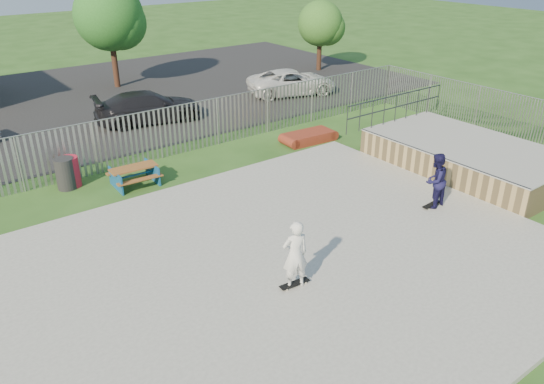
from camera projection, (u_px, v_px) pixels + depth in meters
ground at (281, 267)px, 14.05m from camera, size 120.00×120.00×0.00m
concrete_slab at (281, 264)px, 14.02m from camera, size 15.00×12.00×0.15m
quarter_pipe at (466, 156)px, 19.71m from camera, size 5.50×7.05×2.19m
fence at (220, 169)px, 17.48m from camera, size 26.04×16.02×2.00m
picnic_table at (134, 176)px, 18.62m from camera, size 1.67×1.39×0.68m
funbox at (309, 137)px, 22.69m from camera, size 2.14×1.18×0.41m
trash_bin_red at (70, 172)px, 18.43m from camera, size 0.65×0.65×1.09m
trash_bin_grey at (66, 174)px, 18.27m from camera, size 0.67×0.67×1.11m
parking_lot at (59, 105)px, 27.76m from camera, size 40.00×18.00×0.02m
car_dark at (148, 107)px, 24.91m from camera, size 5.26×2.87×1.45m
car_white at (292, 82)px, 29.42m from camera, size 5.40×3.71×1.37m
tree_mid at (109, 16)px, 29.54m from camera, size 3.86×3.86×5.95m
tree_right at (320, 23)px, 34.01m from camera, size 2.88×2.88×4.45m
skateboard_a at (432, 205)px, 16.91m from camera, size 0.81×0.26×0.08m
skateboard_b at (294, 284)px, 13.02m from camera, size 0.81×0.27×0.08m
skater_navy at (435, 181)px, 16.54m from camera, size 0.92×0.74×1.79m
skater_white at (295, 255)px, 12.65m from camera, size 0.74×0.58×1.79m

